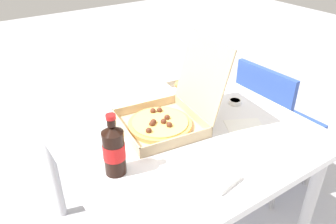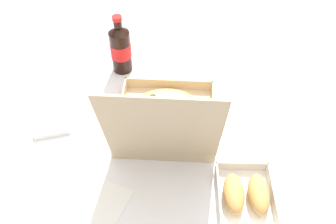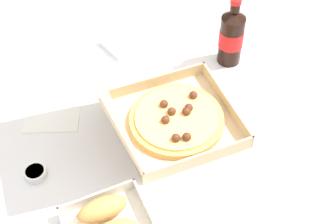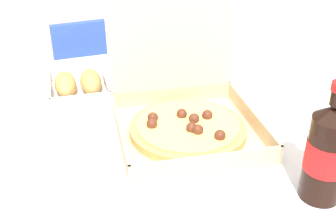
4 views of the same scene
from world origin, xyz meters
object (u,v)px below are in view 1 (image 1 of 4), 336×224
dipping_sauce_cup (235,102)px  bread_side_box (189,87)px  paper_menu (249,133)px  chair (272,121)px  cola_bottle (114,149)px  pizza_box_open (168,115)px  napkin_pile (218,177)px

dipping_sauce_cup → bread_side_box: bearing=-155.9°
paper_menu → bread_side_box: bearing=-156.2°
chair → cola_bottle: size_ratio=3.71×
pizza_box_open → chair: bearing=93.8°
pizza_box_open → paper_menu: size_ratio=1.99×
bread_side_box → napkin_pile: 0.64m
cola_bottle → napkin_pile: 0.35m
cola_bottle → paper_menu: cola_bottle is taller
pizza_box_open → dipping_sauce_cup: bearing=86.5°
chair → bread_side_box: 0.60m
napkin_pile → dipping_sauce_cup: size_ratio=1.96×
bread_side_box → dipping_sauce_cup: bearing=24.1°
bread_side_box → cola_bottle: (0.34, -0.56, 0.07)m
paper_menu → dipping_sauce_cup: 0.24m
chair → paper_menu: (0.28, -0.52, 0.27)m
paper_menu → dipping_sauce_cup: size_ratio=3.75×
paper_menu → napkin_pile: bearing=-37.1°
paper_menu → napkin_pile: napkin_pile is taller
chair → bread_side_box: bearing=-106.5°
pizza_box_open → bread_side_box: (-0.20, 0.26, -0.02)m
pizza_box_open → paper_menu: pizza_box_open is taller
bread_side_box → napkin_pile: bearing=-28.6°
chair → bread_side_box: size_ratio=4.09×
napkin_pile → paper_menu: bearing=115.7°
chair → bread_side_box: (-0.15, -0.50, 0.30)m
bread_side_box → cola_bottle: cola_bottle is taller
pizza_box_open → paper_menu: bearing=45.5°
chair → dipping_sauce_cup: bearing=-79.6°
napkin_pile → dipping_sauce_cup: same height
cola_bottle → napkin_pile: cola_bottle is taller
cola_bottle → paper_menu: 0.55m
dipping_sauce_cup → chair: bearing=100.4°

